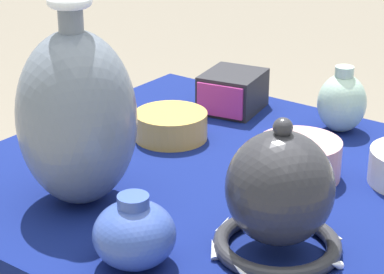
{
  "coord_description": "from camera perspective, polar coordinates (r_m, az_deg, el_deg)",
  "views": [
    {
      "loc": [
        0.58,
        -0.95,
        1.34
      ],
      "look_at": [
        -0.03,
        -0.13,
        0.91
      ],
      "focal_mm": 70.0,
      "sensor_mm": 36.0,
      "label": 1
    }
  ],
  "objects": [
    {
      "name": "vase_tall_bulbous",
      "position": [
        1.15,
        -8.77,
        1.52
      ],
      "size": [
        0.18,
        0.18,
        0.33
      ],
      "color": "slate",
      "rests_on": "display_table"
    },
    {
      "name": "pot_squat_rose",
      "position": [
        1.27,
        8.17,
        -1.64
      ],
      "size": [
        0.14,
        0.14,
        0.06
      ],
      "primitive_type": "cylinder",
      "color": "#D19399",
      "rests_on": "display_table"
    },
    {
      "name": "mosaic_tile_box",
      "position": [
        1.55,
        3.1,
        3.48
      ],
      "size": [
        0.13,
        0.15,
        0.08
      ],
      "rotation": [
        0.0,
        0.0,
        0.18
      ],
      "color": "#232328",
      "rests_on": "display_table"
    },
    {
      "name": "pot_squat_ochre",
      "position": [
        1.41,
        -1.62,
        0.89
      ],
      "size": [
        0.14,
        0.14,
        0.05
      ],
      "primitive_type": "cylinder",
      "color": "gold",
      "rests_on": "display_table"
    },
    {
      "name": "jar_round_cobalt",
      "position": [
        1.01,
        -4.41,
        -7.36
      ],
      "size": [
        0.11,
        0.11,
        0.1
      ],
      "color": "#3851A8",
      "rests_on": "display_table"
    },
    {
      "name": "display_table",
      "position": [
        1.27,
        4.18,
        -7.6
      ],
      "size": [
        0.97,
        0.79,
        0.79
      ],
      "color": "#38383D",
      "rests_on": "ground_plane"
    },
    {
      "name": "jar_round_celadon",
      "position": [
        1.46,
        11.35,
        2.62
      ],
      "size": [
        0.09,
        0.09,
        0.13
      ],
      "color": "#A8CCB7",
      "rests_on": "display_table"
    },
    {
      "name": "vase_dome_bell",
      "position": [
        1.02,
        6.67,
        -4.61
      ],
      "size": [
        0.19,
        0.19,
        0.2
      ],
      "color": "#2D2D33",
      "rests_on": "display_table"
    }
  ]
}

